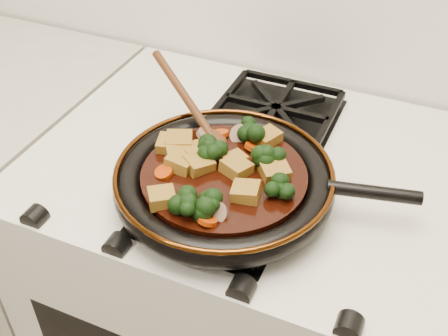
% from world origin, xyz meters
% --- Properties ---
extents(stove, '(0.76, 0.60, 0.90)m').
position_xyz_m(stove, '(0.00, 1.69, 0.45)').
color(stove, silver).
rests_on(stove, ground).
extents(burner_grate_front, '(0.23, 0.23, 0.03)m').
position_xyz_m(burner_grate_front, '(0.00, 1.55, 0.91)').
color(burner_grate_front, black).
rests_on(burner_grate_front, stove).
extents(burner_grate_back, '(0.23, 0.23, 0.03)m').
position_xyz_m(burner_grate_back, '(0.00, 1.83, 0.91)').
color(burner_grate_back, black).
rests_on(burner_grate_back, stove).
extents(skillet, '(0.47, 0.35, 0.05)m').
position_xyz_m(skillet, '(0.01, 1.57, 0.94)').
color(skillet, black).
rests_on(skillet, burner_grate_front).
extents(braising_sauce, '(0.26, 0.26, 0.02)m').
position_xyz_m(braising_sauce, '(0.00, 1.57, 0.95)').
color(braising_sauce, black).
rests_on(braising_sauce, skillet).
extents(tofu_cube_0, '(0.05, 0.05, 0.02)m').
position_xyz_m(tofu_cube_0, '(0.04, 1.68, 0.97)').
color(tofu_cube_0, olive).
rests_on(tofu_cube_0, braising_sauce).
extents(tofu_cube_1, '(0.05, 0.05, 0.02)m').
position_xyz_m(tofu_cube_1, '(0.01, 1.60, 0.97)').
color(tofu_cube_1, olive).
rests_on(tofu_cube_1, braising_sauce).
extents(tofu_cube_2, '(0.06, 0.06, 0.03)m').
position_xyz_m(tofu_cube_2, '(0.08, 1.60, 0.97)').
color(tofu_cube_2, olive).
rests_on(tofu_cube_2, braising_sauce).
extents(tofu_cube_3, '(0.06, 0.06, 0.03)m').
position_xyz_m(tofu_cube_3, '(-0.09, 1.60, 0.97)').
color(tofu_cube_3, olive).
rests_on(tofu_cube_3, braising_sauce).
extents(tofu_cube_4, '(0.05, 0.05, 0.02)m').
position_xyz_m(tofu_cube_4, '(-0.05, 1.47, 0.97)').
color(tofu_cube_4, olive).
rests_on(tofu_cube_4, braising_sauce).
extents(tofu_cube_5, '(0.06, 0.06, 0.03)m').
position_xyz_m(tofu_cube_5, '(-0.06, 1.59, 0.97)').
color(tofu_cube_5, olive).
rests_on(tofu_cube_5, braising_sauce).
extents(tofu_cube_6, '(0.05, 0.05, 0.03)m').
position_xyz_m(tofu_cube_6, '(0.06, 1.53, 0.97)').
color(tofu_cube_6, olive).
rests_on(tofu_cube_6, braising_sauce).
extents(tofu_cube_7, '(0.05, 0.05, 0.02)m').
position_xyz_m(tofu_cube_7, '(-0.10, 1.59, 0.97)').
color(tofu_cube_7, olive).
rests_on(tofu_cube_7, braising_sauce).
extents(tofu_cube_8, '(0.06, 0.06, 0.03)m').
position_xyz_m(tofu_cube_8, '(-0.08, 1.58, 0.97)').
color(tofu_cube_8, olive).
rests_on(tofu_cube_8, braising_sauce).
extents(tofu_cube_9, '(0.04, 0.05, 0.03)m').
position_xyz_m(tofu_cube_9, '(-0.06, 1.56, 0.97)').
color(tofu_cube_9, olive).
rests_on(tofu_cube_9, braising_sauce).
extents(tofu_cube_10, '(0.06, 0.06, 0.03)m').
position_xyz_m(tofu_cube_10, '(-0.04, 1.57, 0.97)').
color(tofu_cube_10, olive).
rests_on(tofu_cube_10, braising_sauce).
extents(tofu_cube_11, '(0.05, 0.05, 0.03)m').
position_xyz_m(tofu_cube_11, '(0.02, 1.58, 0.97)').
color(tofu_cube_11, olive).
rests_on(tofu_cube_11, braising_sauce).
extents(broccoli_floret_0, '(0.08, 0.10, 0.08)m').
position_xyz_m(broccoli_floret_0, '(0.06, 1.61, 0.97)').
color(broccoli_floret_0, black).
rests_on(broccoli_floret_0, braising_sauce).
extents(broccoli_floret_1, '(0.08, 0.07, 0.06)m').
position_xyz_m(broccoli_floret_1, '(-0.01, 1.47, 0.97)').
color(broccoli_floret_1, black).
rests_on(broccoli_floret_1, braising_sauce).
extents(broccoli_floret_2, '(0.08, 0.08, 0.06)m').
position_xyz_m(broccoli_floret_2, '(0.10, 1.55, 0.97)').
color(broccoli_floret_2, black).
rests_on(broccoli_floret_2, braising_sauce).
extents(broccoli_floret_3, '(0.09, 0.09, 0.06)m').
position_xyz_m(broccoli_floret_3, '(0.02, 1.48, 0.97)').
color(broccoli_floret_3, black).
rests_on(broccoli_floret_3, braising_sauce).
extents(broccoli_floret_4, '(0.09, 0.08, 0.07)m').
position_xyz_m(broccoli_floret_4, '(0.01, 1.67, 0.97)').
color(broccoli_floret_4, black).
rests_on(broccoli_floret_4, braising_sauce).
extents(broccoli_floret_5, '(0.08, 0.08, 0.06)m').
position_xyz_m(broccoli_floret_5, '(-0.03, 1.60, 0.97)').
color(broccoli_floret_5, black).
rests_on(broccoli_floret_5, braising_sauce).
extents(broccoli_floret_6, '(0.07, 0.06, 0.05)m').
position_xyz_m(broccoli_floret_6, '(-0.04, 1.60, 0.97)').
color(broccoli_floret_6, black).
rests_on(broccoli_floret_6, braising_sauce).
extents(carrot_coin_0, '(0.03, 0.03, 0.02)m').
position_xyz_m(carrot_coin_0, '(0.02, 1.64, 0.96)').
color(carrot_coin_0, '#A53004').
rests_on(carrot_coin_0, braising_sauce).
extents(carrot_coin_1, '(0.03, 0.03, 0.02)m').
position_xyz_m(carrot_coin_1, '(0.03, 1.46, 0.96)').
color(carrot_coin_1, '#A53004').
rests_on(carrot_coin_1, braising_sauce).
extents(carrot_coin_2, '(0.03, 0.03, 0.02)m').
position_xyz_m(carrot_coin_2, '(-0.08, 1.53, 0.96)').
color(carrot_coin_2, '#A53004').
rests_on(carrot_coin_2, braising_sauce).
extents(carrot_coin_3, '(0.03, 0.03, 0.02)m').
position_xyz_m(carrot_coin_3, '(-0.04, 1.66, 0.96)').
color(carrot_coin_3, '#A53004').
rests_on(carrot_coin_3, braising_sauce).
extents(mushroom_slice_0, '(0.04, 0.03, 0.03)m').
position_xyz_m(mushroom_slice_0, '(0.03, 1.48, 0.97)').
color(mushroom_slice_0, '#80614A').
rests_on(mushroom_slice_0, braising_sauce).
extents(mushroom_slice_1, '(0.05, 0.04, 0.03)m').
position_xyz_m(mushroom_slice_1, '(-0.01, 1.67, 0.97)').
color(mushroom_slice_1, '#80614A').
rests_on(mushroom_slice_1, braising_sauce).
extents(mushroom_slice_2, '(0.04, 0.04, 0.02)m').
position_xyz_m(mushroom_slice_2, '(-0.06, 1.64, 0.97)').
color(mushroom_slice_2, '#80614A').
rests_on(mushroom_slice_2, braising_sauce).
extents(wooden_spoon, '(0.13, 0.10, 0.21)m').
position_xyz_m(wooden_spoon, '(-0.09, 1.67, 0.98)').
color(wooden_spoon, '#45230E').
rests_on(wooden_spoon, braising_sauce).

